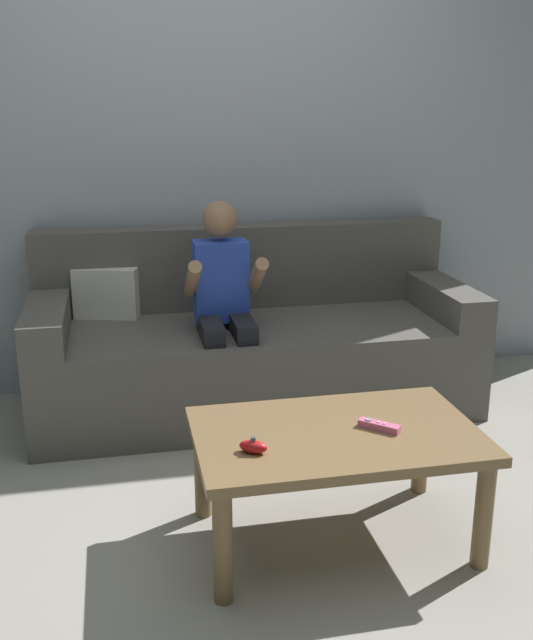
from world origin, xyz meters
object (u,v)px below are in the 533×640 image
object	(u,v)px
coffee_table	(336,447)
nunchuk_red	(253,447)
game_remote_pink_near_edge	(379,426)
couch	(252,346)
person_seated_on_couch	(224,301)

from	to	relation	value
coffee_table	nunchuk_red	distance (m)	0.32
coffee_table	game_remote_pink_near_edge	size ratio (longest dim) A/B	7.38
couch	coffee_table	bearing A→B (deg)	-87.50
person_seated_on_couch	coffee_table	distance (m)	1.08
nunchuk_red	coffee_table	bearing A→B (deg)	18.30
couch	game_remote_pink_near_edge	world-z (taller)	couch
game_remote_pink_near_edge	nunchuk_red	world-z (taller)	nunchuk_red
couch	person_seated_on_couch	bearing A→B (deg)	-130.85
person_seated_on_couch	nunchuk_red	size ratio (longest dim) A/B	10.22
coffee_table	game_remote_pink_near_edge	bearing A→B (deg)	-8.17
person_seated_on_couch	nunchuk_red	bearing A→B (deg)	-94.32
couch	game_remote_pink_near_edge	bearing A→B (deg)	-81.11
couch	nunchuk_red	bearing A→B (deg)	-100.50
couch	game_remote_pink_near_edge	size ratio (longest dim) A/B	16.34
couch	nunchuk_red	size ratio (longest dim) A/B	20.77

